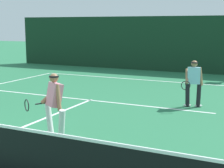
{
  "coord_description": "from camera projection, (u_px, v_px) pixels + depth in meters",
  "views": [
    {
      "loc": [
        6.0,
        -4.46,
        2.72
      ],
      "look_at": [
        1.73,
        4.53,
        1.0
      ],
      "focal_mm": 55.42,
      "sensor_mm": 36.0,
      "label": 1
    }
  ],
  "objects": [
    {
      "name": "court_line_baseline_far",
      "position": [
        141.0,
        80.0,
        17.21
      ],
      "size": [
        10.92,
        0.1,
        0.01
      ],
      "primitive_type": "cube",
      "color": "white",
      "rests_on": "ground_plane"
    },
    {
      "name": "court_line_service",
      "position": [
        90.0,
        100.0,
        12.56
      ],
      "size": [
        8.91,
        0.1,
        0.01
      ],
      "primitive_type": "cube",
      "color": "white",
      "rests_on": "ground_plane"
    },
    {
      "name": "court_line_centre",
      "position": [
        37.0,
        121.0,
        9.82
      ],
      "size": [
        0.1,
        6.4,
        0.01
      ],
      "primitive_type": "cube",
      "color": "white",
      "rests_on": "ground_plane"
    },
    {
      "name": "player_near",
      "position": [
        54.0,
        103.0,
        8.22
      ],
      "size": [
        1.15,
        0.81,
        1.59
      ],
      "rotation": [
        0.0,
        0.0,
        2.58
      ],
      "color": "silver",
      "rests_on": "ground_plane"
    },
    {
      "name": "player_far",
      "position": [
        193.0,
        82.0,
        11.4
      ],
      "size": [
        0.64,
        0.89,
        1.56
      ],
      "rotation": [
        0.0,
        0.0,
        3.41
      ],
      "color": "black",
      "rests_on": "ground_plane"
    },
    {
      "name": "tennis_ball",
      "position": [
        191.0,
        157.0,
        7.12
      ],
      "size": [
        0.07,
        0.07,
        0.07
      ],
      "primitive_type": "sphere",
      "color": "#D1E033",
      "rests_on": "ground_plane"
    },
    {
      "name": "back_fence_windscreen",
      "position": [
        163.0,
        44.0,
        20.1
      ],
      "size": [
        19.99,
        0.12,
        3.19
      ],
      "primitive_type": "cube",
      "color": "#14321F",
      "rests_on": "ground_plane"
    }
  ]
}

